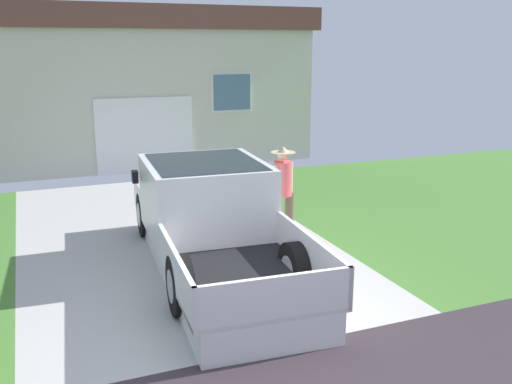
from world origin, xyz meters
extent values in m
cube|color=#B6B4AE|center=(0.00, 4.50, -0.03)|extent=(5.20, 9.00, 0.06)
cube|color=silver|center=(0.32, 2.51, 0.21)|extent=(2.10, 5.51, 0.42)
cube|color=silver|center=(0.37, 3.20, 1.01)|extent=(2.02, 2.21, 1.17)
cube|color=#1E2833|center=(0.37, 3.20, 1.36)|extent=(1.78, 2.03, 0.49)
cube|color=silver|center=(0.48, 4.72, 0.69)|extent=(1.94, 1.09, 0.55)
cube|color=black|center=(0.21, 0.99, 0.45)|extent=(2.04, 2.48, 0.06)
cube|color=silver|center=(-0.69, 1.05, 0.70)|extent=(0.23, 2.35, 0.55)
cube|color=silver|center=(1.12, 0.92, 0.70)|extent=(0.23, 2.35, 0.55)
cube|color=silver|center=(0.13, -0.16, 0.70)|extent=(1.87, 0.19, 0.55)
cube|color=black|center=(-0.61, 4.01, 1.27)|extent=(0.11, 0.19, 0.20)
cylinder|color=black|center=(-0.34, 4.64, 0.40)|extent=(0.32, 0.82, 0.80)
cylinder|color=#9E9EA3|center=(-0.34, 4.64, 0.40)|extent=(0.31, 0.46, 0.44)
cylinder|color=black|center=(1.27, 4.52, 0.40)|extent=(0.32, 0.82, 0.80)
cylinder|color=#9E9EA3|center=(1.27, 4.52, 0.40)|extent=(0.31, 0.46, 0.44)
cylinder|color=black|center=(-0.58, 1.28, 0.40)|extent=(0.32, 0.82, 0.80)
cylinder|color=#9E9EA3|center=(-0.58, 1.28, 0.40)|extent=(0.31, 0.46, 0.44)
cylinder|color=black|center=(1.03, 1.16, 0.40)|extent=(0.32, 0.82, 0.80)
cylinder|color=#9E9EA3|center=(1.03, 1.16, 0.40)|extent=(0.31, 0.46, 0.44)
cylinder|color=brown|center=(1.96, 3.34, 0.45)|extent=(0.16, 0.16, 0.91)
cylinder|color=brown|center=(1.62, 3.21, 0.45)|extent=(0.16, 0.16, 0.91)
cylinder|color=#E55959|center=(1.79, 3.28, 1.18)|extent=(0.32, 0.32, 0.60)
cylinder|color=beige|center=(1.97, 3.34, 1.15)|extent=(0.09, 0.09, 0.60)
cylinder|color=beige|center=(1.62, 3.21, 1.15)|extent=(0.09, 0.09, 0.60)
sphere|color=beige|center=(1.79, 3.28, 1.60)|extent=(0.19, 0.19, 0.19)
cylinder|color=#D1B78E|center=(1.79, 3.28, 1.64)|extent=(0.42, 0.42, 0.01)
cone|color=#D1B78E|center=(1.79, 3.28, 1.69)|extent=(0.20, 0.20, 0.11)
cube|color=#B24C56|center=(1.83, 3.09, 0.10)|extent=(0.40, 0.16, 0.21)
torus|color=#B24C56|center=(1.83, 3.09, 0.26)|extent=(0.36, 0.02, 0.36)
cube|color=beige|center=(0.42, 13.02, 1.92)|extent=(10.90, 5.87, 3.84)
cube|color=brown|center=(0.42, 13.02, 4.16)|extent=(11.33, 6.11, 0.64)
cube|color=white|center=(0.78, 10.06, 1.02)|extent=(2.66, 0.06, 2.05)
cube|color=slate|center=(3.31, 10.06, 2.11)|extent=(1.10, 0.05, 1.00)
cube|color=silver|center=(3.31, 10.07, 2.11)|extent=(1.23, 0.02, 1.12)
camera|label=1|loc=(-2.25, -5.44, 3.42)|focal=40.05mm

